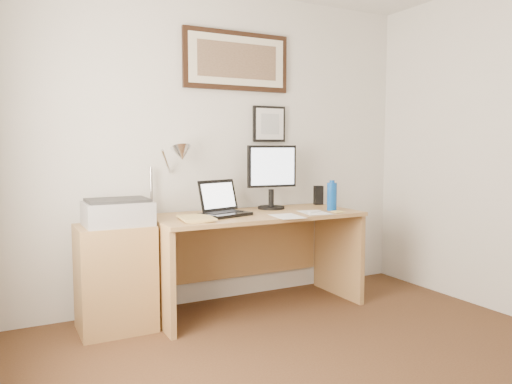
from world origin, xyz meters
TOP-DOWN VIEW (x-y plane):
  - wall_back at (0.00, 2.00)m, footprint 3.50×0.02m
  - side_cabinet at (-0.92, 1.68)m, footprint 0.50×0.40m
  - water_bottle at (0.76, 1.50)m, footprint 0.08×0.08m
  - bottle_cap at (0.76, 1.50)m, footprint 0.04×0.04m
  - speaker at (0.89, 1.88)m, footprint 0.09×0.08m
  - paper_sheet_a at (0.27, 1.37)m, footprint 0.22×0.30m
  - paper_sheet_b at (0.55, 1.44)m, footprint 0.23×0.30m
  - sticky_pad at (0.73, 1.37)m, footprint 0.08×0.08m
  - marker_pen at (0.55, 1.43)m, footprint 0.14×0.06m
  - book at (-0.50, 1.52)m, footprint 0.26×0.33m
  - desk at (0.15, 1.72)m, footprint 1.60×0.70m
  - laptop at (-0.12, 1.66)m, footprint 0.39×0.38m
  - lcd_monitor at (0.38, 1.80)m, footprint 0.42×0.22m
  - printer at (-0.89, 1.67)m, footprint 0.44×0.34m
  - desk_lamp at (-0.41, 1.81)m, footprint 0.29×0.27m
  - picture_large at (0.15, 1.97)m, footprint 0.92×0.04m
  - picture_small at (0.45, 1.97)m, footprint 0.30×0.03m

SIDE VIEW (x-z plane):
  - side_cabinet at x=-0.92m, z-range 0.00..0.73m
  - desk at x=0.15m, z-range 0.14..0.89m
  - paper_sheet_a at x=0.27m, z-range 0.75..0.75m
  - paper_sheet_b at x=0.55m, z-range 0.75..0.75m
  - sticky_pad at x=0.73m, z-range 0.75..0.76m
  - marker_pen at x=0.55m, z-range 0.75..0.77m
  - book at x=-0.50m, z-range 0.75..0.77m
  - laptop at x=-0.12m, z-range 0.68..0.94m
  - printer at x=-0.89m, z-range 0.73..0.91m
  - speaker at x=0.89m, z-range 0.75..0.92m
  - water_bottle at x=0.76m, z-range 0.75..0.97m
  - bottle_cap at x=0.76m, z-range 0.97..0.99m
  - lcd_monitor at x=0.38m, z-range 0.78..1.30m
  - desk_lamp at x=-0.41m, z-range 0.92..1.45m
  - wall_back at x=0.00m, z-range 0.00..2.50m
  - picture_small at x=0.45m, z-range 1.30..1.60m
  - picture_large at x=0.15m, z-range 1.72..2.19m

